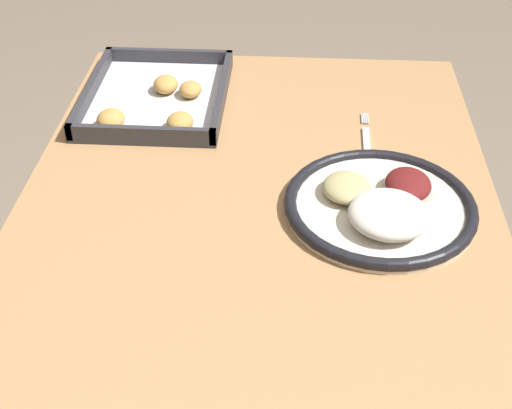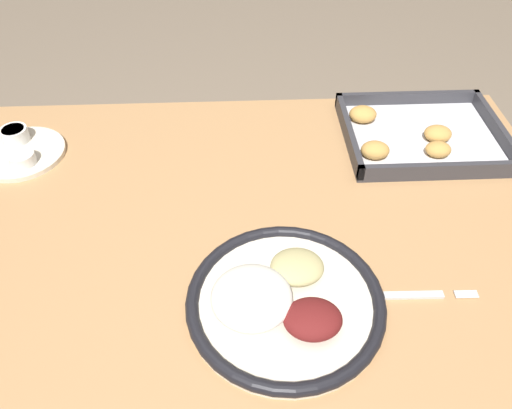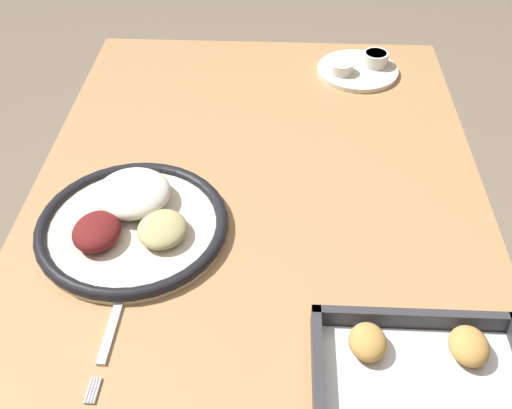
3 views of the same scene
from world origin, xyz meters
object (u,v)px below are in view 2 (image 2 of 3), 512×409
object	(u,v)px
baking_tray	(417,135)
dinner_plate	(282,300)
saucer_plate	(20,150)
fork	(408,295)

from	to	relation	value
baking_tray	dinner_plate	bearing A→B (deg)	-128.19
saucer_plate	baking_tray	world-z (taller)	baking_tray
dinner_plate	baking_tray	bearing A→B (deg)	51.81
fork	saucer_plate	size ratio (longest dim) A/B	1.11
dinner_plate	saucer_plate	world-z (taller)	dinner_plate
fork	saucer_plate	xyz separation A→B (m)	(-0.69, 0.38, 0.01)
saucer_plate	baking_tray	bearing A→B (deg)	0.86
fork	saucer_plate	distance (m)	0.78
fork	saucer_plate	world-z (taller)	saucer_plate
fork	baking_tray	size ratio (longest dim) A/B	0.59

